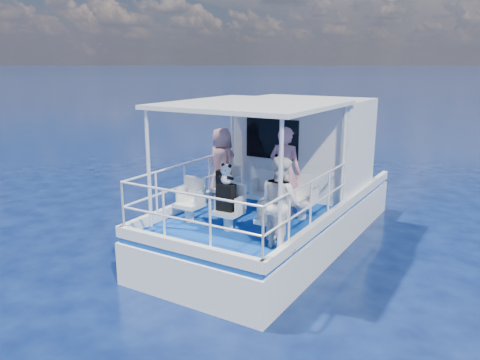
{
  "coord_description": "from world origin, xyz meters",
  "views": [
    {
      "loc": [
        4.43,
        -8.0,
        3.9
      ],
      "look_at": [
        -0.17,
        -0.4,
        1.68
      ],
      "focal_mm": 35.0,
      "sensor_mm": 36.0,
      "label": 1
    }
  ],
  "objects_px": {
    "backpack_center": "(226,197)",
    "panda": "(226,174)",
    "passenger_port_fwd": "(222,164)",
    "passenger_stbd_aft": "(281,203)"
  },
  "relations": [
    {
      "from": "passenger_port_fwd",
      "to": "passenger_stbd_aft",
      "type": "xyz_separation_m",
      "value": [
        2.45,
        -1.97,
        -0.03
      ]
    },
    {
      "from": "backpack_center",
      "to": "panda",
      "type": "bearing_deg",
      "value": 39.06
    },
    {
      "from": "passenger_port_fwd",
      "to": "panda",
      "type": "height_order",
      "value": "passenger_port_fwd"
    },
    {
      "from": "passenger_port_fwd",
      "to": "backpack_center",
      "type": "xyz_separation_m",
      "value": [
        1.23,
        -1.74,
        -0.18
      ]
    },
    {
      "from": "passenger_port_fwd",
      "to": "backpack_center",
      "type": "relative_size",
      "value": 3.23
    },
    {
      "from": "backpack_center",
      "to": "panda",
      "type": "relative_size",
      "value": 1.34
    },
    {
      "from": "backpack_center",
      "to": "passenger_stbd_aft",
      "type": "bearing_deg",
      "value": -11.04
    },
    {
      "from": "passenger_stbd_aft",
      "to": "panda",
      "type": "height_order",
      "value": "passenger_stbd_aft"
    },
    {
      "from": "passenger_port_fwd",
      "to": "panda",
      "type": "distance_m",
      "value": 2.14
    },
    {
      "from": "passenger_stbd_aft",
      "to": "passenger_port_fwd",
      "type": "bearing_deg",
      "value": -9.7
    }
  ]
}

